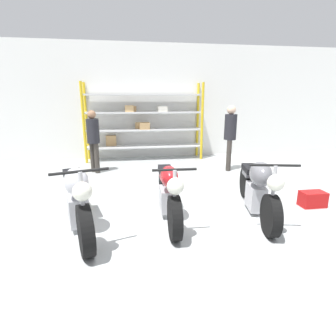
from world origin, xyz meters
name	(u,v)px	position (x,y,z in m)	size (l,w,h in m)	color
ground_plane	(171,213)	(0.00, 0.00, 0.00)	(30.00, 30.00, 0.00)	#B2B7B7
back_wall	(148,102)	(0.00, 4.67, 1.80)	(30.00, 0.08, 3.60)	white
shelving_rack	(143,122)	(-0.21, 4.30, 1.21)	(3.70, 0.63, 2.40)	gold
motorcycle_silver	(77,199)	(-1.46, -0.34, 0.48)	(0.90, 2.14, 1.09)	black
motorcycle_red	(168,191)	(-0.07, -0.12, 0.45)	(0.60, 2.11, 1.01)	black
motorcycle_grey	(258,187)	(1.43, -0.22, 0.47)	(0.78, 2.13, 1.04)	black
person_browsing	(93,137)	(-1.59, 2.89, 0.95)	(0.45, 0.45, 1.63)	#38332D
person_near_rack	(230,133)	(2.02, 2.58, 1.03)	(0.41, 0.41, 1.74)	#38332D
toolbox	(313,199)	(2.59, -0.09, 0.14)	(0.44, 0.26, 0.28)	red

